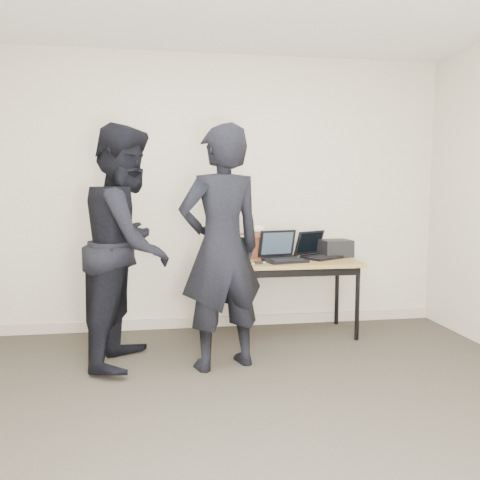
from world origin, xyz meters
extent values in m
cube|color=#3B362D|center=(0.00, 0.00, -0.03)|extent=(4.50, 4.50, 0.05)
cube|color=beige|center=(0.00, 2.27, 1.35)|extent=(4.50, 0.05, 2.70)
cube|color=olive|center=(0.50, 1.87, 0.70)|extent=(1.50, 0.65, 0.03)
cylinder|color=black|center=(-0.19, 1.61, 0.34)|extent=(0.04, 0.04, 0.68)
cylinder|color=black|center=(1.19, 1.61, 0.34)|extent=(0.04, 0.04, 0.68)
cylinder|color=black|center=(-0.19, 2.14, 0.34)|extent=(0.04, 0.04, 0.68)
cylinder|color=black|center=(1.19, 2.14, 0.34)|extent=(0.04, 0.04, 0.68)
cube|color=black|center=(0.50, 1.59, 0.64)|extent=(1.40, 0.02, 0.06)
cube|color=beige|center=(0.04, 1.79, 0.74)|extent=(0.38, 0.36, 0.04)
cube|color=beige|center=(0.02, 1.76, 0.76)|extent=(0.28, 0.23, 0.01)
cube|color=beige|center=(0.10, 1.92, 0.86)|extent=(0.30, 0.17, 0.21)
cube|color=black|center=(0.09, 1.91, 0.86)|extent=(0.25, 0.14, 0.17)
cube|color=beige|center=(0.09, 1.90, 0.76)|extent=(0.25, 0.13, 0.02)
cube|color=black|center=(0.55, 1.79, 0.73)|extent=(0.42, 0.35, 0.02)
cube|color=black|center=(0.56, 1.76, 0.75)|extent=(0.33, 0.22, 0.01)
cube|color=black|center=(0.51, 1.96, 0.87)|extent=(0.38, 0.16, 0.26)
cube|color=#26333F|center=(0.52, 1.95, 0.88)|extent=(0.32, 0.13, 0.21)
cube|color=black|center=(0.52, 1.93, 0.74)|extent=(0.33, 0.09, 0.02)
cube|color=black|center=(0.96, 1.94, 0.73)|extent=(0.44, 0.40, 0.02)
cube|color=black|center=(0.97, 1.91, 0.75)|extent=(0.32, 0.27, 0.01)
cube|color=black|center=(0.87, 2.09, 0.86)|extent=(0.35, 0.26, 0.24)
cube|color=black|center=(0.88, 2.08, 0.86)|extent=(0.30, 0.21, 0.19)
cube|color=black|center=(0.89, 2.05, 0.74)|extent=(0.29, 0.18, 0.02)
cube|color=#602D19|center=(0.32, 2.09, 0.84)|extent=(0.38, 0.20, 0.24)
cube|color=#602D19|center=(0.32, 2.03, 0.94)|extent=(0.37, 0.12, 0.07)
cube|color=#602D19|center=(0.48, 2.07, 0.82)|extent=(0.03, 0.10, 0.02)
ellipsoid|color=white|center=(0.35, 2.09, 1.00)|extent=(0.14, 0.12, 0.08)
cube|color=black|center=(1.13, 2.05, 0.80)|extent=(0.32, 0.28, 0.17)
cube|color=black|center=(0.28, 1.69, 0.73)|extent=(0.07, 0.05, 0.03)
cube|color=black|center=(0.80, 1.89, 0.72)|extent=(0.32, 0.12, 0.01)
cube|color=black|center=(0.65, 2.10, 0.72)|extent=(0.25, 0.06, 0.01)
cube|color=silver|center=(0.30, 1.73, 0.72)|extent=(0.23, 0.17, 0.01)
cube|color=black|center=(0.08, 1.81, 0.72)|extent=(0.28, 0.19, 0.01)
cube|color=black|center=(1.02, 1.95, 0.72)|extent=(0.13, 0.24, 0.01)
cube|color=silver|center=(0.52, 1.75, 0.72)|extent=(0.22, 0.13, 0.01)
imported|color=black|center=(-0.11, 1.14, 0.94)|extent=(0.79, 0.64, 1.87)
imported|color=black|center=(-0.84, 1.38, 0.94)|extent=(0.88, 1.04, 1.89)
cube|color=#B8AB98|center=(0.00, 2.23, 0.05)|extent=(4.50, 0.03, 0.10)
camera|label=1|loc=(-0.50, -2.40, 1.38)|focal=35.00mm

